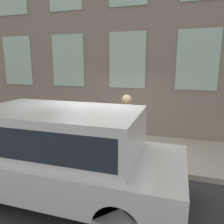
% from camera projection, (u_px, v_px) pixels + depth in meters
% --- Properties ---
extents(ground_plane, '(80.00, 80.00, 0.00)m').
position_uv_depth(ground_plane, '(103.00, 168.00, 5.75)').
color(ground_plane, '#2D2D30').
extents(sidewalk, '(2.62, 60.00, 0.14)m').
position_uv_depth(sidewalk, '(117.00, 147.00, 6.95)').
color(sidewalk, '#A8A093').
rests_on(sidewalk, ground_plane).
extents(building_facade, '(0.33, 40.00, 7.98)m').
position_uv_depth(building_facade, '(129.00, 24.00, 7.46)').
color(building_facade, gray).
rests_on(building_facade, ground_plane).
extents(fire_hydrant, '(0.37, 0.47, 0.74)m').
position_uv_depth(fire_hydrant, '(98.00, 140.00, 6.34)').
color(fire_hydrant, gray).
rests_on(fire_hydrant, sidewalk).
extents(person, '(0.41, 0.27, 1.70)m').
position_uv_depth(person, '(126.00, 118.00, 6.18)').
color(person, '#232328').
rests_on(person, sidewalk).
extents(parked_truck_silver_near, '(2.00, 5.04, 1.83)m').
position_uv_depth(parked_truck_silver_near, '(57.00, 148.00, 4.32)').
color(parked_truck_silver_near, black).
rests_on(parked_truck_silver_near, ground_plane).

